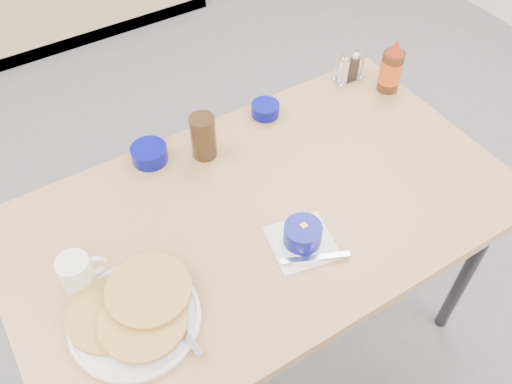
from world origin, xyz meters
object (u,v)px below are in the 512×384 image
pancake_plate (135,313)px  condiment_caddy (349,69)px  coffee_mug (78,272)px  butter_bowl (265,110)px  dining_table (263,223)px  creamer_bowl (149,154)px  syrup_bottle (391,69)px  grits_setting (303,237)px  amber_tumbler (203,137)px

pancake_plate → condiment_caddy: (0.99, 0.46, 0.02)m
coffee_mug → butter_bowl: size_ratio=1.32×
butter_bowl → dining_table: bearing=-123.4°
coffee_mug → creamer_bowl: 0.44m
dining_table → coffee_mug: size_ratio=11.78×
syrup_bottle → pancake_plate: bearing=-162.1°
pancake_plate → coffee_mug: bearing=114.7°
dining_table → butter_bowl: size_ratio=15.52×
coffee_mug → grits_setting: bearing=-19.7°
coffee_mug → amber_tumbler: (0.47, 0.24, 0.02)m
creamer_bowl → amber_tumbler: 0.17m
coffee_mug → butter_bowl: coffee_mug is taller
coffee_mug → condiment_caddy: condiment_caddy is taller
coffee_mug → creamer_bowl: coffee_mug is taller
coffee_mug → amber_tumbler: size_ratio=0.84×
grits_setting → creamer_bowl: bearing=113.0°
coffee_mug → syrup_bottle: bearing=9.2°
pancake_plate → grits_setting: 0.46m
dining_table → amber_tumbler: bearing=96.8°
condiment_caddy → syrup_bottle: syrup_bottle is taller
creamer_bowl → amber_tumbler: bearing=-23.4°
coffee_mug → condiment_caddy: 1.11m
dining_table → grits_setting: (0.03, -0.15, 0.09)m
condiment_caddy → pancake_plate: bearing=-152.6°
grits_setting → syrup_bottle: (0.61, 0.38, 0.05)m
dining_table → butter_bowl: bearing=56.6°
dining_table → amber_tumbler: (-0.03, 0.28, 0.13)m
creamer_bowl → condiment_caddy: (0.74, 0.00, 0.02)m
pancake_plate → creamer_bowl: (0.25, 0.46, 0.00)m
creamer_bowl → condiment_caddy: 0.74m
pancake_plate → amber_tumbler: amber_tumbler is taller
condiment_caddy → syrup_bottle: 0.15m
dining_table → pancake_plate: pancake_plate is taller
dining_table → butter_bowl: 0.41m
grits_setting → creamer_bowl: grits_setting is taller
dining_table → coffee_mug: 0.52m
pancake_plate → coffee_mug: size_ratio=2.69×
dining_table → amber_tumbler: size_ratio=9.93×
grits_setting → condiment_caddy: condiment_caddy is taller
amber_tumbler → syrup_bottle: size_ratio=0.74×
coffee_mug → syrup_bottle: syrup_bottle is taller
creamer_bowl → condiment_caddy: condiment_caddy is taller
creamer_bowl → butter_bowl: 0.40m
condiment_caddy → syrup_bottle: size_ratio=0.61×
syrup_bottle → amber_tumbler: bearing=175.8°
grits_setting → condiment_caddy: size_ratio=1.75×
dining_table → pancake_plate: bearing=-164.3°
creamer_bowl → dining_table: bearing=-61.8°
grits_setting → dining_table: bearing=99.6°
grits_setting → amber_tumbler: (-0.06, 0.42, 0.04)m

